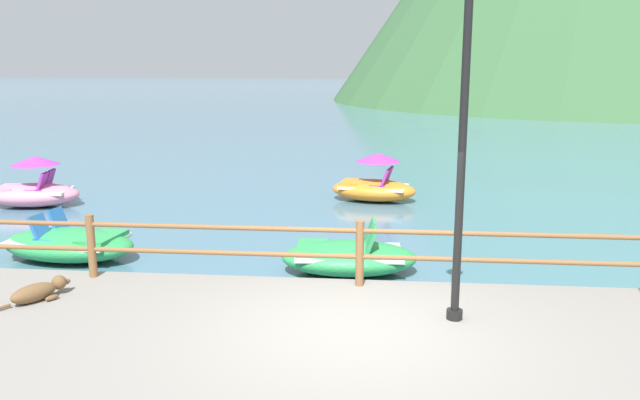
% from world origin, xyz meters
% --- Properties ---
extents(ground_plane, '(200.00, 200.00, 0.00)m').
position_xyz_m(ground_plane, '(0.00, 40.00, 0.00)').
color(ground_plane, '#477084').
extents(dock_railing, '(23.92, 0.12, 0.95)m').
position_xyz_m(dock_railing, '(0.00, 1.55, 0.98)').
color(dock_railing, brown).
rests_on(dock_railing, promenade_dock).
extents(lamp_post, '(0.28, 0.28, 4.17)m').
position_xyz_m(lamp_post, '(1.23, 0.43, 2.91)').
color(lamp_post, black).
rests_on(lamp_post, promenade_dock).
extents(dog_resting, '(0.63, 0.95, 0.26)m').
position_xyz_m(dog_resting, '(-4.27, 0.55, 0.52)').
color(dog_resting, brown).
rests_on(dog_resting, promenade_dock).
extents(pedal_boat_0, '(2.65, 1.69, 0.88)m').
position_xyz_m(pedal_boat_0, '(-5.37, 3.58, 0.29)').
color(pedal_boat_0, green).
rests_on(pedal_boat_0, ground).
extents(pedal_boat_1, '(2.37, 1.59, 1.26)m').
position_xyz_m(pedal_boat_1, '(0.10, 9.24, 0.42)').
color(pedal_boat_1, orange).
rests_on(pedal_boat_1, ground).
extents(pedal_boat_3, '(2.38, 1.50, 1.27)m').
position_xyz_m(pedal_boat_3, '(-8.37, 7.76, 0.43)').
color(pedal_boat_3, pink).
rests_on(pedal_boat_3, ground).
extents(pedal_boat_4, '(2.38, 1.45, 0.87)m').
position_xyz_m(pedal_boat_4, '(-0.25, 3.28, 0.29)').
color(pedal_boat_4, green).
rests_on(pedal_boat_4, ground).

